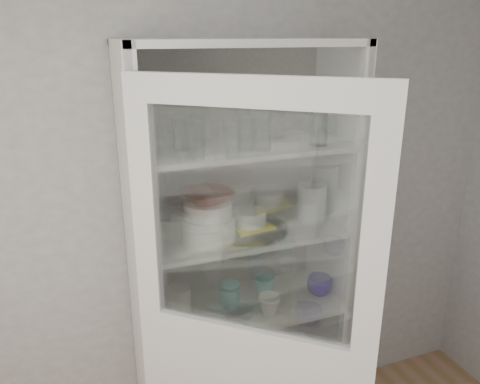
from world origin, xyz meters
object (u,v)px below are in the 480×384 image
object	(u,v)px
pantry_cabinet	(236,284)
plate_stack_back	(176,221)
plate_stack_front	(208,228)
goblet_1	(242,121)
glass_platter	(249,228)
goblet_3	(312,118)
mug_teal	(264,286)
cream_bowl	(208,209)
mug_blue	(319,285)
cupboard_door	(250,379)
goblet_2	(277,118)
measuring_cups	(238,313)
yellow_trivet	(249,225)
white_ramekin	(249,217)
tin_box	(294,358)
teal_jar	(230,294)
terracotta_bowl	(207,196)
grey_bowl_stack	(312,203)
mug_white	(269,306)
white_canister	(179,301)
goblet_0	(200,122)
cream_dish	(199,381)

from	to	relation	value
pantry_cabinet	plate_stack_back	distance (m)	0.46
pantry_cabinet	plate_stack_front	distance (m)	0.43
goblet_1	glass_platter	xyz separation A→B (m)	(-0.01, -0.12, -0.48)
goblet_3	mug_teal	distance (m)	0.87
cream_bowl	mug_blue	xyz separation A→B (m)	(0.58, 0.01, -0.50)
pantry_cabinet	cupboard_door	distance (m)	0.60
goblet_2	measuring_cups	size ratio (longest dim) A/B	1.69
pantry_cabinet	cream_bowl	world-z (taller)	pantry_cabinet
cream_bowl	yellow_trivet	world-z (taller)	cream_bowl
white_ramekin	tin_box	bearing A→B (deg)	-2.98
cupboard_door	yellow_trivet	world-z (taller)	cupboard_door
goblet_1	goblet_2	size ratio (longest dim) A/B	0.93
cream_bowl	teal_jar	xyz separation A→B (m)	(0.12, 0.07, -0.49)
plate_stack_back	tin_box	bearing A→B (deg)	-14.66
tin_box	measuring_cups	bearing A→B (deg)	-171.08
goblet_3	teal_jar	size ratio (longest dim) A/B	1.33
terracotta_bowl	grey_bowl_stack	bearing A→B (deg)	4.52
terracotta_bowl	teal_jar	bearing A→B (deg)	30.94
mug_blue	yellow_trivet	bearing A→B (deg)	-159.37
pantry_cabinet	goblet_2	world-z (taller)	pantry_cabinet
cream_bowl	mug_blue	bearing A→B (deg)	0.72
mug_white	white_canister	distance (m)	0.42
mug_teal	mug_white	distance (m)	0.18
yellow_trivet	measuring_cups	xyz separation A→B (m)	(-0.08, -0.07, -0.40)
teal_jar	plate_stack_back	bearing A→B (deg)	158.51
goblet_0	terracotta_bowl	xyz separation A→B (m)	(-0.02, -0.15, -0.29)
mug_white	cream_bowl	bearing A→B (deg)	142.67
goblet_1	yellow_trivet	size ratio (longest dim) A/B	0.97
tin_box	cupboard_door	bearing A→B (deg)	-133.29
cupboard_door	goblet_1	xyz separation A→B (m)	(0.20, 0.61, 0.88)
cupboard_door	terracotta_bowl	xyz separation A→B (m)	(-0.01, 0.46, 0.59)
goblet_2	mug_teal	size ratio (longest dim) A/B	1.75
mug_teal	cream_dish	bearing A→B (deg)	-151.96
terracotta_bowl	cream_dish	size ratio (longest dim) A/B	0.98
goblet_2	plate_stack_back	size ratio (longest dim) A/B	0.80
cupboard_door	white_canister	bearing A→B (deg)	144.36
teal_jar	cream_dish	size ratio (longest dim) A/B	0.52
pantry_cabinet	goblet_1	size ratio (longest dim) A/B	12.07
cupboard_door	white_ramekin	bearing A→B (deg)	108.94
plate_stack_back	white_canister	bearing A→B (deg)	-105.37
terracotta_bowl	measuring_cups	size ratio (longest dim) A/B	1.93
yellow_trivet	goblet_1	bearing A→B (deg)	83.94
goblet_0	mug_blue	xyz separation A→B (m)	(0.57, -0.14, -0.84)
glass_platter	mug_blue	xyz separation A→B (m)	(0.38, -0.02, -0.36)
mug_teal	tin_box	bearing A→B (deg)	-12.06
glass_platter	mug_blue	size ratio (longest dim) A/B	2.89
cream_bowl	glass_platter	distance (m)	0.25
goblet_1	cream_bowl	size ratio (longest dim) A/B	0.84
plate_stack_front	grey_bowl_stack	bearing A→B (deg)	4.52
goblet_0	goblet_2	size ratio (longest dim) A/B	1.00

